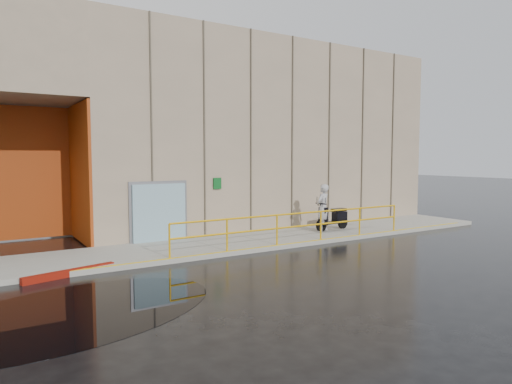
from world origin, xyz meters
The scene contains 8 objects.
ground centered at (0.00, 0.00, 0.00)m, with size 120.00×120.00×0.00m, color black.
sidewalk centered at (4.00, 4.50, 0.07)m, with size 20.00×3.00×0.15m, color gray.
building centered at (5.10, 10.98, 4.21)m, with size 20.00×10.17×8.00m.
guardrail centered at (4.25, 3.15, 0.68)m, with size 9.56×0.06×1.03m.
person centered at (6.38, 4.45, 1.08)m, with size 0.68×0.45×1.87m, color #A8A7AB.
scooter centered at (6.96, 4.50, 0.93)m, with size 1.79×0.75×1.36m.
red_curb centered at (-3.25, 3.10, 0.09)m, with size 2.40×0.18×0.18m, color maroon.
puddle centered at (-3.74, 0.11, 0.00)m, with size 6.21×3.82×0.01m, color black.
Camera 1 is at (-5.30, -9.30, 3.10)m, focal length 32.00 mm.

